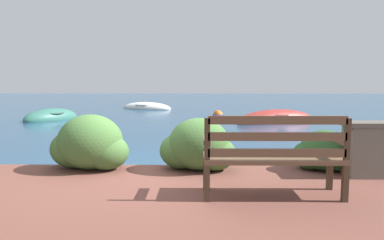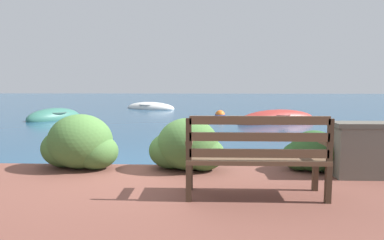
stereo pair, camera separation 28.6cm
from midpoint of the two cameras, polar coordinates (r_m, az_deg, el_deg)
name	(u,v)px [view 1 (the left image)]	position (r m, az deg, el deg)	size (l,w,h in m)	color
ground_plane	(143,179)	(5.48, -9.63, -9.60)	(80.00, 80.00, 0.00)	navy
park_bench	(273,154)	(3.87, 11.33, -5.59)	(1.55, 0.48, 0.93)	#433123
hedge_clump_left	(90,145)	(5.31, -18.19, -4.03)	(1.19, 0.85, 0.81)	#426B33
hedge_clump_centre	(198,147)	(5.01, -0.67, -4.57)	(1.12, 0.80, 0.76)	#426B33
hedge_clump_right	(323,153)	(5.28, 19.60, -5.18)	(0.87, 0.62, 0.59)	#2D5628
rowboat_nearest	(276,121)	(13.06, 13.20, -0.10)	(3.38, 2.11, 0.85)	#9E2D28
rowboat_mid	(51,118)	(14.73, -22.92, 0.28)	(2.07, 2.50, 0.81)	#336B5B
rowboat_far	(147,108)	(19.37, -7.98, 2.02)	(3.34, 2.58, 0.67)	silver
mooring_buoy	(218,115)	(14.88, 3.79, 0.84)	(0.47, 0.47, 0.43)	orange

